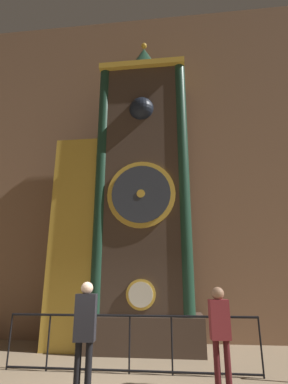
% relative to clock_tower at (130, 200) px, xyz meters
% --- Properties ---
extents(cathedral_back_wall, '(24.00, 0.32, 12.46)m').
position_rel_clock_tower_xyz_m(cathedral_back_wall, '(-0.04, 1.32, 2.01)').
color(cathedral_back_wall, '#846047').
rests_on(cathedral_back_wall, ground_plane).
extents(clock_tower, '(4.34, 1.83, 10.14)m').
position_rel_clock_tower_xyz_m(clock_tower, '(0.00, 0.00, 0.00)').
color(clock_tower, '#423328').
rests_on(clock_tower, ground_plane).
extents(railing_fence, '(5.30, 0.05, 1.12)m').
position_rel_clock_tower_xyz_m(railing_fence, '(0.37, -2.08, -3.59)').
color(railing_fence, black).
rests_on(railing_fence, ground_plane).
extents(visitor_near, '(0.36, 0.25, 1.78)m').
position_rel_clock_tower_xyz_m(visitor_near, '(-0.14, -3.60, -3.14)').
color(visitor_near, black).
rests_on(visitor_near, ground_plane).
extents(visitor_far, '(0.36, 0.26, 1.70)m').
position_rel_clock_tower_xyz_m(visitor_far, '(2.13, -2.94, -3.19)').
color(visitor_far, '#461518').
rests_on(visitor_far, ground_plane).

